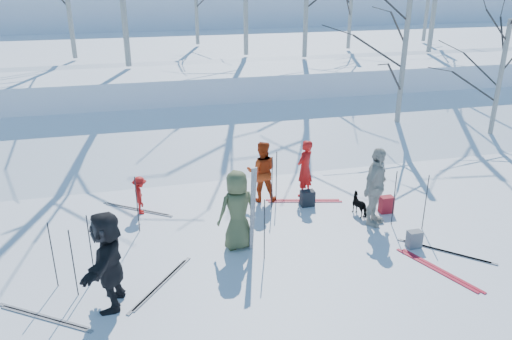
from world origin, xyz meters
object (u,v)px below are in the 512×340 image
object	(u,v)px
skier_grey_west	(108,260)
backpack_red	(386,204)
backpack_dark	(307,198)
skier_olive_center	(237,210)
skier_red_seated	(140,195)
skier_cream_east	(375,187)
backpack_grey	(414,239)
skier_redor_behind	(262,171)
skier_red_north	(305,168)
dog	(361,205)

from	to	relation	value
skier_grey_west	backpack_red	world-z (taller)	skier_grey_west
skier_grey_west	backpack_dark	bearing A→B (deg)	133.53
skier_olive_center	skier_red_seated	xyz separation A→B (m)	(-1.94, 2.14, -0.39)
skier_cream_east	backpack_grey	world-z (taller)	skier_cream_east
skier_red_seated	skier_redor_behind	bearing A→B (deg)	-90.89
skier_cream_east	backpack_dark	distance (m)	1.87
skier_red_north	skier_redor_behind	bearing A→B (deg)	-37.77
skier_cream_east	skier_grey_west	distance (m)	6.07
skier_red_seated	skier_red_north	bearing A→B (deg)	-90.93
skier_red_north	skier_red_seated	xyz separation A→B (m)	(-4.18, -0.01, -0.29)
skier_red_seated	skier_grey_west	xyz separation A→B (m)	(-0.63, -3.54, 0.43)
skier_red_north	backpack_dark	xyz separation A→B (m)	(-0.12, -0.61, -0.56)
skier_red_north	skier_red_seated	bearing A→B (deg)	-37.67
backpack_red	backpack_dark	xyz separation A→B (m)	(-1.74, 0.83, -0.01)
skier_redor_behind	backpack_dark	distance (m)	1.33
backpack_red	skier_cream_east	bearing A→B (deg)	-142.53
skier_redor_behind	skier_red_seated	bearing A→B (deg)	12.26
skier_olive_center	skier_redor_behind	xyz separation A→B (m)	(1.09, 2.15, -0.08)
skier_redor_behind	dog	world-z (taller)	skier_redor_behind
skier_olive_center	backpack_dark	size ratio (longest dim) A/B	4.34
backpack_dark	skier_red_north	bearing A→B (deg)	78.65
backpack_red	dog	bearing A→B (deg)	175.71
skier_redor_behind	dog	distance (m)	2.57
skier_olive_center	skier_grey_west	size ratio (longest dim) A/B	0.96
dog	backpack_grey	world-z (taller)	dog
dog	backpack_dark	world-z (taller)	dog
skier_redor_behind	backpack_red	xyz separation A→B (m)	(2.76, -1.44, -0.58)
skier_red_seated	skier_cream_east	distance (m)	5.56
skier_cream_east	backpack_red	distance (m)	1.03
backpack_grey	dog	bearing A→B (deg)	104.60
skier_red_north	dog	xyz separation A→B (m)	(0.95, -1.39, -0.50)
skier_red_seated	backpack_red	xyz separation A→B (m)	(5.80, -1.43, -0.26)
skier_grey_west	skier_olive_center	bearing A→B (deg)	130.08
skier_red_north	skier_redor_behind	distance (m)	1.15
skier_cream_east	backpack_dark	bearing A→B (deg)	91.16
skier_redor_behind	skier_grey_west	xyz separation A→B (m)	(-3.66, -3.55, 0.11)
skier_olive_center	backpack_dark	bearing A→B (deg)	-157.18
skier_grey_west	backpack_grey	bearing A→B (deg)	105.60
backpack_grey	skier_olive_center	bearing A→B (deg)	165.41
skier_redor_behind	skier_grey_west	distance (m)	5.10
skier_red_north	backpack_red	distance (m)	2.23
skier_grey_west	backpack_dark	world-z (taller)	skier_grey_west
skier_cream_east	backpack_red	world-z (taller)	skier_cream_east
skier_red_seated	backpack_red	distance (m)	5.98
skier_red_seated	backpack_red	bearing A→B (deg)	-104.89
backpack_red	backpack_grey	distance (m)	1.67
skier_grey_west	backpack_grey	xyz separation A→B (m)	(6.21, 0.46, -0.72)
skier_red_north	skier_red_seated	world-z (taller)	skier_red_north
skier_red_seated	backpack_dark	xyz separation A→B (m)	(4.06, -0.60, -0.27)
skier_red_north	skier_cream_east	world-z (taller)	skier_cream_east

